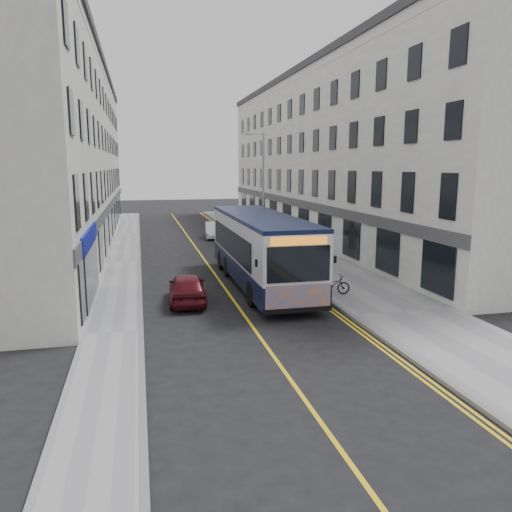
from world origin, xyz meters
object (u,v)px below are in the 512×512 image
bicycle (331,285)px  pedestrian_far (299,237)px  city_bus (260,247)px  car_white (214,230)px  pedestrian_near (314,242)px  car_maroon (187,288)px  streetlamp (262,188)px

bicycle → pedestrian_far: size_ratio=0.88×
city_bus → bicycle: size_ratio=7.20×
car_white → pedestrian_near: bearing=-56.6°
pedestrian_far → car_maroon: 13.74m
streetlamp → bicycle: 12.69m
city_bus → bicycle: (2.59, -2.88, -1.35)m
streetlamp → pedestrian_far: 4.15m
car_maroon → streetlamp: bearing=-114.4°
car_white → streetlamp: bearing=-68.0°
pedestrian_near → car_maroon: (-9.09, -9.31, -0.29)m
city_bus → car_maroon: city_bus is taller
city_bus → car_maroon: (-3.81, -2.32, -1.26)m
pedestrian_near → pedestrian_far: (-0.55, 1.44, 0.13)m
bicycle → car_maroon: (-6.40, 0.56, 0.10)m
city_bus → car_white: (0.21, 16.98, -1.27)m
pedestrian_far → car_maroon: (-8.55, -10.75, -0.42)m
city_bus → pedestrian_near: city_bus is taller
streetlamp → bicycle: size_ratio=4.79×
city_bus → pedestrian_near: size_ratio=7.30×
pedestrian_near → car_maroon: bearing=-109.5°
city_bus → bicycle: 4.10m
bicycle → pedestrian_far: (2.15, 11.30, 0.51)m
city_bus → car_maroon: 4.64m
pedestrian_near → car_white: bearing=141.8°
streetlamp → pedestrian_far: size_ratio=4.20×
bicycle → pedestrian_far: 11.52m
bicycle → car_white: bearing=15.9°
bicycle → pedestrian_near: (2.69, 9.86, 0.39)m
pedestrian_near → car_maroon: 13.01m
streetlamp → car_white: streetlamp is taller
city_bus → pedestrian_far: 9.70m
bicycle → car_maroon: bearing=94.1°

